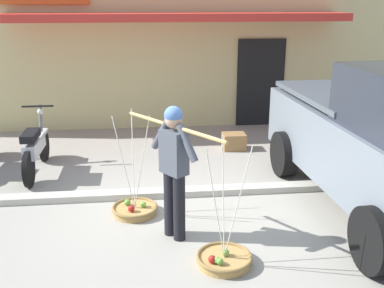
% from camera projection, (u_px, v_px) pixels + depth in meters
% --- Properties ---
extents(ground_plane, '(90.00, 90.00, 0.00)m').
position_uv_depth(ground_plane, '(164.00, 217.00, 6.35)').
color(ground_plane, '#9E998C').
extents(sidewalk_curb, '(20.00, 0.24, 0.10)m').
position_uv_depth(sidewalk_curb, '(162.00, 193.00, 7.00)').
color(sidewalk_curb, '#BAB4A5').
rests_on(sidewalk_curb, ground).
extents(fruit_vendor, '(1.05, 1.42, 1.70)m').
position_uv_depth(fruit_vendor, '(174.00, 164.00, 5.54)').
color(fruit_vendor, black).
rests_on(fruit_vendor, ground).
extents(fruit_basket_left_side, '(0.65, 0.65, 1.45)m').
position_uv_depth(fruit_basket_left_side, '(224.00, 259.00, 5.20)').
color(fruit_basket_left_side, '#B2894C').
rests_on(fruit_basket_left_side, ground).
extents(fruit_basket_right_side, '(0.65, 0.65, 1.45)m').
position_uv_depth(fruit_basket_right_side, '(135.00, 209.00, 6.42)').
color(fruit_basket_right_side, '#B2894C').
rests_on(fruit_basket_right_side, ground).
extents(motorcycle_second_in_row, '(0.54, 1.82, 1.09)m').
position_uv_depth(motorcycle_second_in_row, '(35.00, 148.00, 7.79)').
color(motorcycle_second_in_row, black).
rests_on(motorcycle_second_in_row, ground).
extents(storefront_building, '(13.00, 6.00, 4.20)m').
position_uv_depth(storefront_building, '(169.00, 28.00, 12.45)').
color(storefront_building, '#DBC684').
rests_on(storefront_building, ground).
extents(wooden_crate, '(0.44, 0.36, 0.32)m').
position_uv_depth(wooden_crate, '(234.00, 141.00, 9.12)').
color(wooden_crate, olive).
rests_on(wooden_crate, ground).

